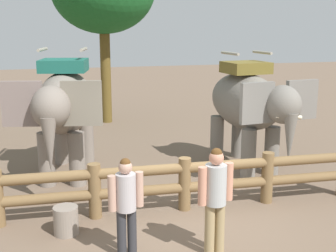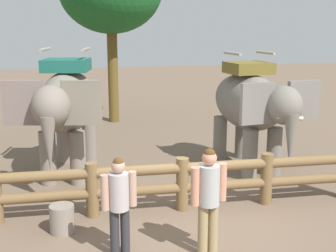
{
  "view_description": "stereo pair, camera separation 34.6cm",
  "coord_description": "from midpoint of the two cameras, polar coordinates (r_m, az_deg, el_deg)",
  "views": [
    {
      "loc": [
        -2.41,
        -7.63,
        3.56
      ],
      "look_at": [
        0.0,
        1.51,
        1.4
      ],
      "focal_mm": 47.97,
      "sensor_mm": 36.0,
      "label": 1
    },
    {
      "loc": [
        -2.08,
        -7.71,
        3.56
      ],
      "look_at": [
        0.0,
        1.51,
        1.4
      ],
      "focal_mm": 47.97,
      "sensor_mm": 36.0,
      "label": 2
    }
  ],
  "objects": [
    {
      "name": "elephant_center",
      "position": [
        11.08,
        9.39,
        2.68
      ],
      "size": [
        1.93,
        3.42,
        2.9
      ],
      "color": "slate",
      "rests_on": "ground"
    },
    {
      "name": "tourist_woman_in_black",
      "position": [
        7.0,
        -6.78,
        -9.37
      ],
      "size": [
        0.56,
        0.36,
        1.6
      ],
      "color": "#2E2F33",
      "rests_on": "ground"
    },
    {
      "name": "ground_plane",
      "position": [
        8.75,
        1.43,
        -11.15
      ],
      "size": [
        60.0,
        60.0,
        0.0
      ],
      "primitive_type": "plane",
      "color": "brown"
    },
    {
      "name": "log_fence",
      "position": [
        8.74,
        0.99,
        -6.88
      ],
      "size": [
        7.14,
        0.52,
        1.05
      ],
      "color": "brown",
      "rests_on": "ground"
    },
    {
      "name": "feed_bucket",
      "position": [
        8.14,
        -14.06,
        -11.57
      ],
      "size": [
        0.43,
        0.43,
        0.49
      ],
      "color": "gray",
      "rests_on": "ground"
    },
    {
      "name": "elephant_near_left",
      "position": [
        10.67,
        -13.97,
        2.43
      ],
      "size": [
        2.2,
        3.6,
        3.02
      ],
      "color": "gray",
      "rests_on": "ground"
    },
    {
      "name": "tourist_man_in_blue",
      "position": [
        7.02,
        4.64,
        -8.56
      ],
      "size": [
        0.6,
        0.4,
        1.73
      ],
      "color": "tan",
      "rests_on": "ground"
    }
  ]
}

